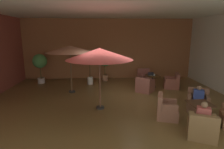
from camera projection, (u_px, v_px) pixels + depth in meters
The scene contains 20 objects.
ground_plane at pixel (113, 103), 8.09m from camera, with size 11.37×9.72×0.02m, color brown.
wall_back_brick at pixel (108, 49), 12.37m from camera, with size 11.37×0.08×3.95m, color #935835.
ceiling_slab at pixel (113, 7), 7.24m from camera, with size 11.37×9.72×0.06m, color silver.
cafe_table_front_left at pixel (153, 78), 10.44m from camera, with size 0.76×0.76×0.67m.
armchair_front_left_north at pixel (145, 78), 11.49m from camera, with size 0.90×0.88×0.84m.
armchair_front_left_east at pixel (145, 86), 9.61m from camera, with size 1.10×1.11×0.79m.
armchair_front_left_south at pixel (172, 83), 10.28m from camera, with size 0.94×0.95×0.86m.
cafe_table_front_right at pixel (200, 107), 6.26m from camera, with size 0.76×0.76×0.67m.
armchair_front_right_north at pixel (198, 102), 7.29m from camera, with size 1.02×1.00×0.85m.
armchair_front_right_east at pixel (166, 110), 6.57m from camera, with size 0.90×0.91×0.88m.
armchair_front_right_south at pixel (202, 128), 5.33m from camera, with size 1.00×0.99×0.79m.
patio_umbrella_tall_red at pixel (100, 54), 7.03m from camera, with size 2.58×2.58×2.44m.
patio_umbrella_center_beige at pixel (70, 49), 9.14m from camera, with size 2.41×2.41×2.40m.
potted_tree_left_corner at pixel (40, 63), 11.15m from camera, with size 0.85×0.85×1.79m.
potted_tree_mid_left at pixel (105, 61), 11.75m from camera, with size 0.85×0.85×1.80m.
potted_tree_mid_right at pixel (90, 60), 10.82m from camera, with size 0.61×0.61×2.06m.
patron_blue_shirt at pixel (199, 94), 7.18m from camera, with size 0.44×0.37×0.59m.
patron_by_window at pixel (203, 114), 5.27m from camera, with size 0.43×0.36×0.66m.
iced_drink_cup at pixel (154, 75), 10.33m from camera, with size 0.08×0.08×0.11m, color silver.
open_laptop at pixel (151, 75), 10.42m from camera, with size 0.35×0.29×0.20m.
Camera 1 is at (-0.45, -7.62, 2.95)m, focal length 29.61 mm.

